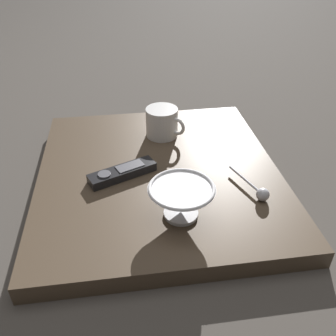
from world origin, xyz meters
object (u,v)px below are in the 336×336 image
at_px(coffee_mug, 162,122).
at_px(tv_remote_near, 122,172).
at_px(cereal_bowl, 181,200).
at_px(teaspoon, 260,192).

xyz_separation_m(coffee_mug, tv_remote_near, (0.19, -0.12, -0.03)).
distance_m(coffee_mug, tv_remote_near, 0.23).
bearing_deg(tv_remote_near, cereal_bowl, 36.75).
bearing_deg(cereal_bowl, tv_remote_near, -143.25).
bearing_deg(cereal_bowl, teaspoon, 99.86).
bearing_deg(teaspoon, cereal_bowl, -80.14).
relative_size(coffee_mug, tv_remote_near, 0.62).
xyz_separation_m(cereal_bowl, coffee_mug, (-0.34, 0.00, -0.00)).
xyz_separation_m(cereal_bowl, tv_remote_near, (-0.16, -0.12, -0.03)).
xyz_separation_m(teaspoon, tv_remote_near, (-0.13, -0.30, -0.00)).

